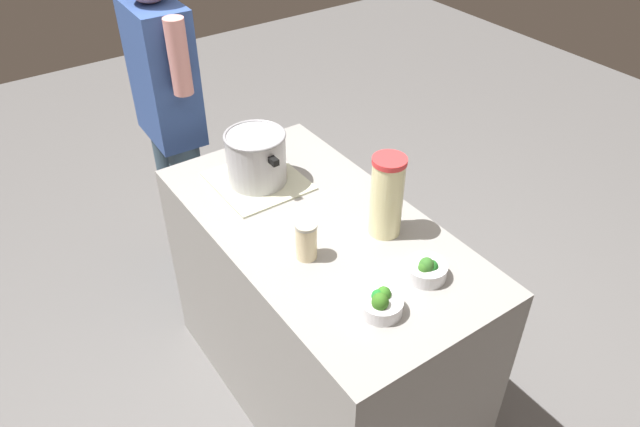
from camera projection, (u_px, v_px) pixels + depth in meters
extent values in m
plane|color=slate|center=(320.00, 385.00, 2.62)|extent=(8.00, 8.00, 0.00)
cube|color=gray|center=(320.00, 314.00, 2.35)|extent=(1.29, 0.68, 0.88)
cube|color=beige|center=(258.00, 181.00, 2.29)|extent=(0.35, 0.32, 0.01)
cylinder|color=#B7B7BC|center=(256.00, 158.00, 2.23)|extent=(0.22, 0.22, 0.19)
torus|color=#99999E|center=(255.00, 135.00, 2.17)|extent=(0.23, 0.23, 0.01)
cube|color=black|center=(274.00, 161.00, 2.11)|extent=(0.04, 0.02, 0.02)
cube|color=black|center=(238.00, 131.00, 2.28)|extent=(0.04, 0.02, 0.02)
cylinder|color=beige|center=(387.00, 199.00, 1.97)|extent=(0.11, 0.11, 0.27)
cylinder|color=#E93537|center=(390.00, 161.00, 1.88)|extent=(0.11, 0.11, 0.02)
ellipsoid|color=yellow|center=(384.00, 191.00, 1.97)|extent=(0.04, 0.04, 0.01)
cylinder|color=beige|center=(306.00, 242.00, 1.91)|extent=(0.07, 0.07, 0.12)
cylinder|color=#B2AD99|center=(306.00, 225.00, 1.87)|extent=(0.07, 0.07, 0.01)
cylinder|color=silver|center=(426.00, 270.00, 1.86)|extent=(0.13, 0.13, 0.05)
ellipsoid|color=#237626|center=(431.00, 267.00, 1.84)|extent=(0.04, 0.04, 0.05)
ellipsoid|color=#377324|center=(424.00, 268.00, 1.83)|extent=(0.04, 0.04, 0.04)
ellipsoid|color=#346E27|center=(427.00, 266.00, 1.84)|extent=(0.05, 0.05, 0.06)
cylinder|color=silver|center=(381.00, 306.00, 1.74)|extent=(0.13, 0.13, 0.05)
ellipsoid|color=#1F7D2B|center=(378.00, 296.00, 1.74)|extent=(0.04, 0.04, 0.04)
ellipsoid|color=#37721F|center=(380.00, 302.00, 1.71)|extent=(0.05, 0.05, 0.06)
ellipsoid|color=#377A22|center=(384.00, 294.00, 1.74)|extent=(0.04, 0.04, 0.05)
cylinder|color=#3E5566|center=(194.00, 219.00, 2.88)|extent=(0.14, 0.14, 0.83)
cylinder|color=#3E5566|center=(177.00, 199.00, 3.01)|extent=(0.14, 0.14, 0.83)
cube|color=#345194|center=(163.00, 73.00, 2.51)|extent=(0.35, 0.21, 0.59)
cylinder|color=#DB928B|center=(179.00, 57.00, 2.29)|extent=(0.08, 0.08, 0.30)
cylinder|color=#DB928B|center=(138.00, 25.00, 2.57)|extent=(0.08, 0.08, 0.30)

